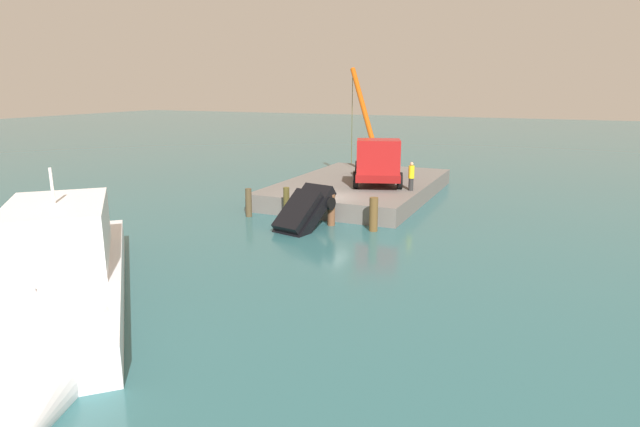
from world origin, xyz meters
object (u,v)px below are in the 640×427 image
Objects in this scene: crane_truck at (377,161)px; moored_yacht at (53,310)px; dock_worker at (411,176)px; salvaged_car at (299,219)px.

crane_truck is 21.31m from moored_yacht.
dock_worker is 0.40× the size of salvaged_car.
moored_yacht is at bearing -8.30° from crane_truck.
salvaged_car is (7.17, -3.75, -1.28)m from dock_worker.
salvaged_car is at bearing 171.98° from moored_yacht.
moored_yacht is (19.88, -5.54, -1.34)m from dock_worker.
moored_yacht is at bearing -8.02° from salvaged_car.
crane_truck is 8.60m from salvaged_car.
crane_truck is 0.67× the size of moored_yacht.
crane_truck is 5.30× the size of dock_worker.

